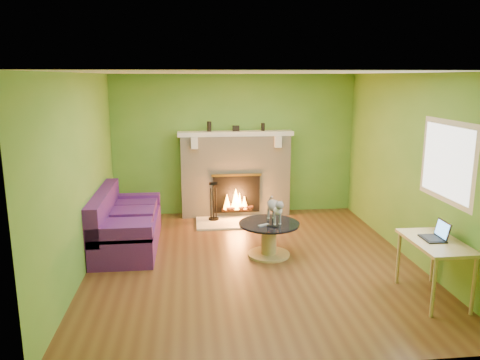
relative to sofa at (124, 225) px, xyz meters
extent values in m
plane|color=#5B331A|center=(1.86, -0.82, -0.34)|extent=(5.00, 5.00, 0.00)
plane|color=white|center=(1.86, -0.82, 2.26)|extent=(5.00, 5.00, 0.00)
plane|color=#4F8C2E|center=(1.86, 1.68, 0.96)|extent=(5.00, 0.00, 5.00)
plane|color=#4F8C2E|center=(1.86, -3.32, 0.96)|extent=(5.00, 0.00, 5.00)
plane|color=#4F8C2E|center=(-0.39, -0.82, 0.96)|extent=(0.00, 5.00, 5.00)
plane|color=#4F8C2E|center=(4.11, -0.82, 0.96)|extent=(0.00, 5.00, 5.00)
plane|color=silver|center=(4.10, -1.72, 1.21)|extent=(0.00, 1.20, 1.20)
plane|color=white|center=(4.09, -1.72, 1.21)|extent=(0.00, 1.06, 1.06)
cube|color=#BCB79C|center=(1.86, 1.50, 0.41)|extent=(2.00, 0.35, 1.50)
cube|color=black|center=(1.86, 1.31, 0.10)|extent=(0.85, 0.03, 0.68)
cube|color=gold|center=(1.86, 1.31, 0.46)|extent=(0.91, 0.02, 0.04)
cylinder|color=black|center=(1.86, 1.28, -0.18)|extent=(0.55, 0.07, 0.07)
cube|color=white|center=(1.86, 1.47, 1.20)|extent=(2.10, 0.28, 0.08)
cube|color=white|center=(1.11, 1.29, 1.06)|extent=(0.12, 0.10, 0.20)
cube|color=white|center=(2.61, 1.29, 1.06)|extent=(0.12, 0.10, 0.20)
cube|color=beige|center=(1.86, 0.98, -0.32)|extent=(1.50, 0.75, 0.03)
cube|color=white|center=(1.86, 1.47, 1.20)|extent=(2.10, 0.28, 0.08)
cube|color=#501B66|center=(0.06, -0.01, -0.12)|extent=(0.87, 1.93, 0.44)
cube|color=#501B66|center=(-0.29, -0.01, 0.26)|extent=(0.20, 1.93, 0.55)
cube|color=#501B66|center=(0.06, -0.88, 0.16)|extent=(0.87, 0.20, 0.22)
cube|color=#501B66|center=(0.06, 0.86, 0.16)|extent=(0.87, 0.20, 0.22)
cube|color=#501B66|center=(0.11, -0.55, 0.16)|extent=(0.69, 0.52, 0.12)
cube|color=#501B66|center=(0.11, 0.09, 0.16)|extent=(0.69, 0.52, 0.12)
cube|color=#501B66|center=(0.11, 0.64, 0.16)|extent=(0.69, 0.52, 0.12)
cylinder|color=tan|center=(2.13, -0.62, -0.32)|extent=(0.61, 0.61, 0.03)
cylinder|color=tan|center=(2.13, -0.62, -0.09)|extent=(0.22, 0.22, 0.43)
cylinder|color=black|center=(2.13, -0.62, 0.15)|extent=(0.87, 0.87, 0.03)
cube|color=tan|center=(3.81, -2.15, 0.35)|extent=(0.55, 0.96, 0.04)
cylinder|color=tan|center=(3.58, -2.58, 0.00)|extent=(0.04, 0.04, 0.67)
cylinder|color=tan|center=(4.04, -2.58, 0.00)|extent=(0.04, 0.04, 0.67)
cylinder|color=tan|center=(3.58, -1.72, 0.00)|extent=(0.04, 0.04, 0.67)
cylinder|color=tan|center=(4.04, -1.72, 0.00)|extent=(0.04, 0.04, 0.67)
cube|color=gray|center=(2.03, -0.74, 0.17)|extent=(0.17, 0.12, 0.02)
cube|color=black|center=(2.15, -0.80, 0.17)|extent=(0.15, 0.13, 0.02)
cylinder|color=black|center=(1.38, 1.50, 1.33)|extent=(0.08, 0.08, 0.18)
cylinder|color=black|center=(2.36, 1.50, 1.31)|extent=(0.07, 0.07, 0.14)
cube|color=black|center=(1.87, 1.50, 1.29)|extent=(0.12, 0.08, 0.10)
camera|label=1|loc=(1.01, -6.95, 2.21)|focal=35.00mm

